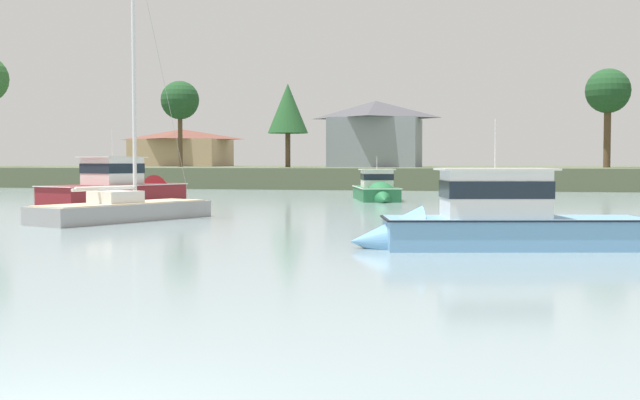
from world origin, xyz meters
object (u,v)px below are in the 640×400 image
Objects in this scene: sailboat_grey at (123,215)px; mooring_buoy_white at (158,191)px; cruiser_maroon at (127,193)px; mooring_buoy_orange at (153,190)px; cruiser_green at (377,194)px; cruiser_skyblue at (484,229)px.

sailboat_grey is 33.28m from mooring_buoy_white.
cruiser_maroon is 20.83m from mooring_buoy_orange.
cruiser_green is at bearing -29.31° from mooring_buoy_white.
cruiser_skyblue is at bearing -75.65° from cruiser_green.
mooring_buoy_white is 0.89× the size of mooring_buoy_orange.
cruiser_maroon is at bearing -71.90° from mooring_buoy_white.
cruiser_green is at bearing 68.46° from sailboat_grey.
mooring_buoy_orange is at bearing 110.01° from cruiser_maroon.
sailboat_grey is at bearing -67.82° from mooring_buoy_orange.
sailboat_grey is 1.19× the size of cruiser_maroon.
cruiser_skyblue is 16.80m from sailboat_grey.
cruiser_skyblue reaches higher than cruiser_green.
cruiser_green is 25.45m from mooring_buoy_orange.
sailboat_grey reaches higher than mooring_buoy_orange.
cruiser_maroon is 1.33× the size of cruiser_green.
cruiser_maroon is 15.51m from cruiser_green.
mooring_buoy_white is at bearing 108.10° from cruiser_maroon.
mooring_buoy_orange is at bearing 124.65° from cruiser_skyblue.
cruiser_maroon is at bearing -157.63° from cruiser_green.
cruiser_maroon is at bearing -69.99° from mooring_buoy_orange.
mooring_buoy_orange is (-1.54, 2.48, 0.01)m from mooring_buoy_white.
cruiser_skyblue is at bearing -27.65° from sailboat_grey.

